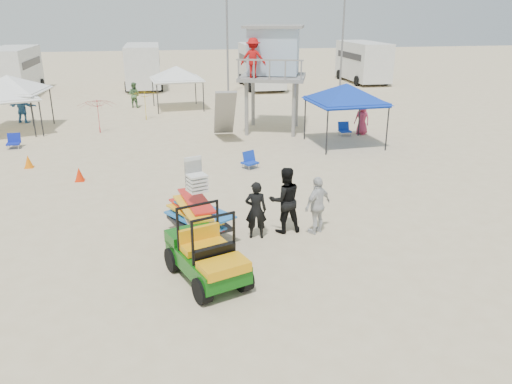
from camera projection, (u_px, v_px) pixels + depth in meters
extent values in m
plane|color=beige|center=(259.00, 298.00, 10.61)|extent=(140.00, 140.00, 0.00)
cube|color=#0C500C|center=(207.00, 260.00, 11.19)|extent=(1.80, 2.47, 0.39)
cube|color=orange|center=(206.00, 251.00, 11.10)|extent=(1.17, 0.93, 0.21)
cylinder|color=black|center=(187.00, 289.00, 10.43)|extent=(0.43, 0.62, 0.57)
cube|color=black|center=(199.00, 223.00, 13.33)|extent=(1.68, 2.00, 0.11)
cylinder|color=black|center=(181.00, 231.00, 13.31)|extent=(0.32, 0.48, 0.45)
imported|color=black|center=(256.00, 210.00, 13.19)|extent=(0.63, 0.47, 1.58)
imported|color=black|center=(285.00, 200.00, 13.52)|extent=(0.94, 0.76, 1.85)
imported|color=silver|center=(318.00, 205.00, 13.48)|extent=(1.01, 0.84, 1.61)
cylinder|color=gray|center=(254.00, 110.00, 23.64)|extent=(0.19, 0.19, 2.58)
cube|color=gray|center=(273.00, 77.00, 24.41)|extent=(3.92, 3.92, 0.17)
cube|color=#9FB7CE|center=(272.00, 51.00, 24.28)|extent=(2.91, 2.71, 2.17)
imported|color=#B20F0F|center=(260.00, 59.00, 22.97)|extent=(1.17, 0.67, 1.81)
cylinder|color=black|center=(324.00, 131.00, 20.84)|extent=(0.06, 0.06, 2.01)
pyramid|color=#1035B1|center=(347.00, 83.00, 21.75)|extent=(3.09, 3.09, 0.80)
cube|color=#1035B1|center=(346.00, 102.00, 22.03)|extent=(3.09, 3.09, 0.18)
pyramid|color=white|center=(2.00, 81.00, 23.65)|extent=(3.58, 3.58, 0.80)
cube|color=white|center=(4.00, 98.00, 23.92)|extent=(3.58, 3.58, 0.18)
pyramid|color=white|center=(7.00, 75.00, 24.38)|extent=(3.42, 3.42, 0.80)
cube|color=white|center=(9.00, 92.00, 24.65)|extent=(3.42, 3.42, 0.18)
cylinder|color=black|center=(155.00, 98.00, 29.09)|extent=(0.06, 0.06, 1.84)
pyramid|color=white|center=(176.00, 66.00, 30.00)|extent=(3.14, 3.14, 0.80)
cube|color=white|center=(177.00, 79.00, 30.27)|extent=(3.14, 3.14, 0.18)
imported|color=red|center=(98.00, 116.00, 24.53)|extent=(2.15, 2.18, 1.69)
imported|color=gold|center=(146.00, 105.00, 27.46)|extent=(2.55, 2.55, 1.64)
cone|color=red|center=(79.00, 174.00, 17.80)|extent=(0.34, 0.34, 0.50)
cone|color=orange|center=(28.00, 161.00, 19.30)|extent=(0.34, 0.34, 0.50)
cube|color=#0E1E99|center=(13.00, 144.00, 21.99)|extent=(0.58, 0.54, 0.06)
cube|color=#0E1E99|center=(14.00, 138.00, 22.14)|extent=(0.55, 0.21, 0.44)
cylinder|color=#B2B2B7|center=(7.00, 148.00, 21.81)|extent=(0.03, 0.03, 0.20)
cube|color=#1033B4|center=(250.00, 163.00, 19.23)|extent=(0.72, 0.71, 0.06)
cube|color=#1033B4|center=(249.00, 156.00, 19.38)|extent=(0.55, 0.42, 0.44)
cylinder|color=#B2B2B7|center=(245.00, 168.00, 19.05)|extent=(0.03, 0.03, 0.20)
cube|color=#0E339D|center=(345.00, 131.00, 24.24)|extent=(0.54, 0.51, 0.06)
cube|color=#0E339D|center=(343.00, 126.00, 24.39)|extent=(0.54, 0.18, 0.44)
cylinder|color=#B2B2B7|center=(342.00, 135.00, 24.06)|extent=(0.03, 0.03, 0.20)
cube|color=silver|center=(14.00, 70.00, 35.59)|extent=(2.50, 6.80, 3.00)
cube|color=black|center=(13.00, 63.00, 35.44)|extent=(2.54, 5.44, 0.50)
cube|color=silver|center=(143.00, 65.00, 38.55)|extent=(2.50, 6.50, 3.00)
cube|color=black|center=(143.00, 59.00, 38.39)|extent=(2.54, 5.20, 0.50)
cylinder|color=black|center=(127.00, 87.00, 36.87)|extent=(0.25, 0.80, 0.80)
cube|color=silver|center=(261.00, 65.00, 38.73)|extent=(2.50, 7.00, 3.00)
cube|color=black|center=(261.00, 59.00, 38.58)|extent=(2.54, 5.60, 0.50)
cylinder|color=black|center=(250.00, 87.00, 36.91)|extent=(0.25, 0.80, 0.80)
cube|color=silver|center=(363.00, 61.00, 41.69)|extent=(2.50, 6.60, 3.00)
cube|color=black|center=(363.00, 55.00, 41.53)|extent=(2.54, 5.28, 0.50)
cylinder|color=black|center=(357.00, 81.00, 39.98)|extent=(0.25, 0.80, 0.80)
cylinder|color=slate|center=(227.00, 37.00, 34.67)|extent=(0.14, 0.14, 8.00)
cylinder|color=slate|center=(343.00, 35.00, 37.62)|extent=(0.14, 0.14, 8.00)
imported|color=#AA304D|center=(362.00, 119.00, 24.35)|extent=(0.87, 0.89, 1.55)
imported|color=#4C7446|center=(134.00, 95.00, 31.04)|extent=(0.94, 0.87, 1.55)
imported|color=teal|center=(22.00, 107.00, 26.81)|extent=(1.63, 1.01, 1.68)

